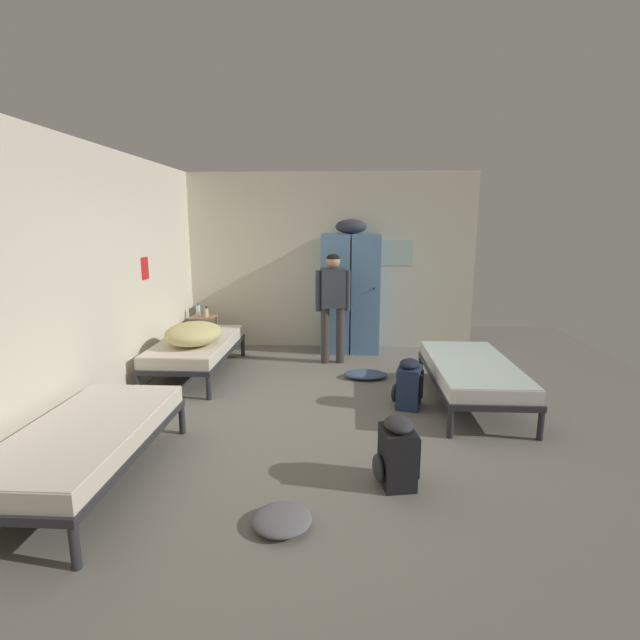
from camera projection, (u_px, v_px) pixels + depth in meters
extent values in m
plane|color=slate|center=(319.00, 409.00, 5.18)|extent=(8.77, 8.77, 0.00)
cube|color=beige|center=(329.00, 262.00, 7.61)|extent=(4.64, 0.06, 2.80)
cube|color=beige|center=(104.00, 281.00, 5.03)|extent=(0.06, 5.48, 2.80)
cube|color=#B7CCBC|center=(396.00, 253.00, 7.49)|extent=(0.55, 0.01, 0.40)
cube|color=red|center=(145.00, 268.00, 5.95)|extent=(0.01, 0.20, 0.28)
cube|color=#5B84B2|center=(336.00, 294.00, 7.40)|extent=(0.44, 0.52, 1.85)
cylinder|color=black|center=(343.00, 288.00, 7.09)|extent=(0.02, 0.03, 0.02)
cube|color=#5B84B2|center=(365.00, 294.00, 7.37)|extent=(0.44, 0.52, 1.85)
cylinder|color=black|center=(374.00, 288.00, 7.07)|extent=(0.02, 0.03, 0.02)
ellipsoid|color=#333842|center=(351.00, 227.00, 7.17)|extent=(0.48, 0.36, 0.22)
cylinder|color=#99704C|center=(190.00, 336.00, 7.36)|extent=(0.03, 0.03, 0.55)
cylinder|color=#99704C|center=(213.00, 337.00, 7.34)|extent=(0.03, 0.03, 0.55)
cylinder|color=#99704C|center=(196.00, 332.00, 7.63)|extent=(0.03, 0.03, 0.55)
cylinder|color=#99704C|center=(217.00, 333.00, 7.61)|extent=(0.03, 0.03, 0.55)
cube|color=#99704C|center=(204.00, 340.00, 7.50)|extent=(0.38, 0.30, 0.02)
cube|color=#99704C|center=(203.00, 317.00, 7.43)|extent=(0.38, 0.30, 0.02)
cylinder|color=#28282D|center=(485.00, 367.00, 6.23)|extent=(0.06, 0.06, 0.28)
cylinder|color=#28282D|center=(421.00, 366.00, 6.27)|extent=(0.06, 0.06, 0.28)
cylinder|color=#28282D|center=(541.00, 426.00, 4.43)|extent=(0.06, 0.06, 0.28)
cylinder|color=#28282D|center=(450.00, 424.00, 4.47)|extent=(0.06, 0.06, 0.28)
cube|color=#28282D|center=(471.00, 377.00, 5.32)|extent=(0.90, 1.90, 0.06)
cube|color=silver|center=(472.00, 368.00, 5.30)|extent=(0.87, 1.84, 0.14)
cube|color=silver|center=(472.00, 362.00, 5.28)|extent=(0.86, 1.82, 0.01)
cylinder|color=#28282D|center=(138.00, 387.00, 5.50)|extent=(0.06, 0.06, 0.28)
cylinder|color=#28282D|center=(209.00, 388.00, 5.45)|extent=(0.06, 0.06, 0.28)
cylinder|color=#28282D|center=(189.00, 346.00, 7.30)|extent=(0.06, 0.06, 0.28)
cylinder|color=#28282D|center=(243.00, 347.00, 7.25)|extent=(0.06, 0.06, 0.28)
cube|color=#28282D|center=(197.00, 352.00, 6.34)|extent=(0.90, 1.90, 0.06)
cube|color=beige|center=(196.00, 345.00, 6.32)|extent=(0.87, 1.84, 0.14)
cube|color=silver|center=(196.00, 339.00, 6.30)|extent=(0.86, 1.82, 0.01)
cylinder|color=#28282D|center=(75.00, 547.00, 2.77)|extent=(0.06, 0.06, 0.28)
cylinder|color=#28282D|center=(98.00, 418.00, 4.62)|extent=(0.06, 0.06, 0.28)
cylinder|color=#28282D|center=(182.00, 420.00, 4.57)|extent=(0.06, 0.06, 0.28)
cube|color=#28282D|center=(87.00, 446.00, 3.66)|extent=(0.90, 1.90, 0.06)
cube|color=beige|center=(86.00, 434.00, 3.64)|extent=(0.87, 1.84, 0.14)
cube|color=silver|center=(85.00, 425.00, 3.62)|extent=(0.86, 1.82, 0.01)
ellipsoid|color=#D1C67F|center=(194.00, 334.00, 5.99)|extent=(0.71, 0.84, 0.29)
cylinder|color=#3D3833|center=(340.00, 335.00, 6.86)|extent=(0.12, 0.12, 0.82)
cylinder|color=#3D3833|center=(325.00, 335.00, 6.84)|extent=(0.12, 0.12, 0.82)
cube|color=#333842|center=(333.00, 288.00, 6.71)|extent=(0.37, 0.25, 0.56)
cylinder|color=#333842|center=(348.00, 291.00, 6.74)|extent=(0.08, 0.08, 0.58)
cylinder|color=#333842|center=(318.00, 291.00, 6.70)|extent=(0.08, 0.08, 0.58)
sphere|color=tan|center=(333.00, 261.00, 6.64)|extent=(0.20, 0.20, 0.20)
ellipsoid|color=black|center=(333.00, 258.00, 6.63)|extent=(0.19, 0.19, 0.11)
cylinder|color=white|center=(198.00, 311.00, 7.43)|extent=(0.06, 0.06, 0.17)
cylinder|color=#2666B2|center=(198.00, 304.00, 7.41)|extent=(0.03, 0.03, 0.03)
cylinder|color=beige|center=(207.00, 313.00, 7.37)|extent=(0.06, 0.06, 0.14)
cylinder|color=black|center=(206.00, 307.00, 7.35)|extent=(0.03, 0.03, 0.03)
cube|color=black|center=(397.00, 457.00, 3.66)|extent=(0.29, 0.36, 0.46)
ellipsoid|color=#2D2D33|center=(378.00, 468.00, 3.66)|extent=(0.12, 0.25, 0.20)
ellipsoid|color=#2D2D33|center=(399.00, 424.00, 3.61)|extent=(0.26, 0.32, 0.10)
cube|color=black|center=(411.00, 448.00, 3.76)|extent=(0.03, 0.05, 0.32)
cube|color=black|center=(418.00, 459.00, 3.59)|extent=(0.03, 0.05, 0.32)
cube|color=navy|center=(409.00, 387.00, 5.21)|extent=(0.31, 0.37, 0.46)
ellipsoid|color=black|center=(395.00, 393.00, 5.28)|extent=(0.14, 0.25, 0.20)
ellipsoid|color=black|center=(410.00, 364.00, 5.16)|extent=(0.28, 0.33, 0.10)
cube|color=black|center=(422.00, 384.00, 5.25)|extent=(0.04, 0.05, 0.32)
cube|color=black|center=(420.00, 389.00, 5.09)|extent=(0.04, 0.05, 0.32)
ellipsoid|color=slate|center=(282.00, 519.00, 3.18)|extent=(0.41, 0.40, 0.10)
ellipsoid|color=#42567A|center=(366.00, 374.00, 6.23)|extent=(0.57, 0.37, 0.10)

